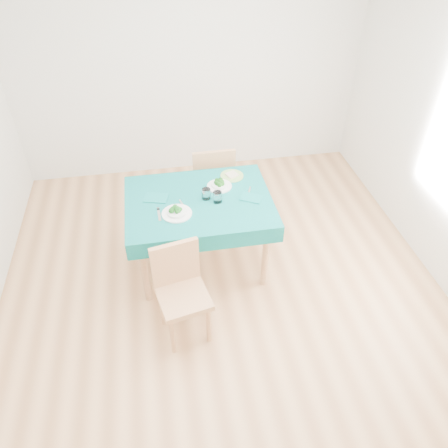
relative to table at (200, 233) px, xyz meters
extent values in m
cube|color=#A87246|center=(0.14, -0.47, -0.39)|extent=(4.00, 4.50, 0.02)
cube|color=silver|center=(0.14, 1.78, 0.97)|extent=(4.00, 0.02, 2.70)
cube|color=#085E5C|center=(0.00, 0.00, 0.00)|extent=(1.28, 0.97, 0.76)
cube|color=tan|center=(-0.24, -0.80, 0.10)|extent=(0.46, 0.48, 0.95)
cube|color=tan|center=(0.24, 0.84, 0.16)|extent=(0.43, 0.47, 1.08)
cube|color=silver|center=(-0.36, -0.15, 0.38)|extent=(0.03, 0.17, 0.00)
cube|color=silver|center=(-0.14, -0.06, 0.38)|extent=(0.07, 0.20, 0.00)
cube|color=silver|center=(0.13, 0.17, 0.38)|extent=(0.08, 0.17, 0.00)
cube|color=silver|center=(0.45, 0.02, 0.38)|extent=(0.09, 0.21, 0.00)
cube|color=#0C6864|center=(-0.37, 0.09, 0.39)|extent=(0.24, 0.20, 0.01)
cube|color=#0C6864|center=(0.46, -0.05, 0.38)|extent=(0.22, 0.20, 0.01)
cylinder|color=white|center=(0.07, 0.02, 0.43)|extent=(0.08, 0.08, 0.10)
cylinder|color=white|center=(0.16, -0.05, 0.43)|extent=(0.08, 0.08, 0.10)
cylinder|color=#91BF5D|center=(0.36, 0.32, 0.38)|extent=(0.22, 0.22, 0.01)
cube|color=beige|center=(0.36, 0.32, 0.40)|extent=(0.13, 0.13, 0.01)
camera|label=1|loc=(-0.32, -3.06, 2.66)|focal=35.00mm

